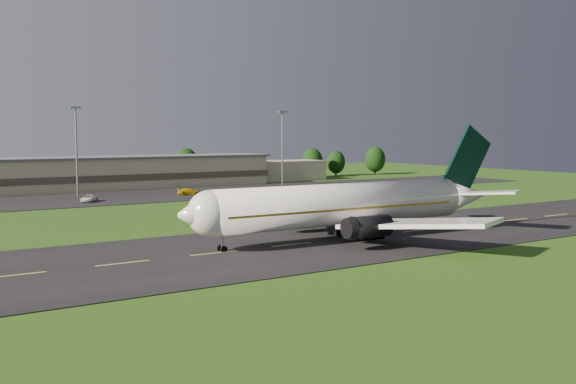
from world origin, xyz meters
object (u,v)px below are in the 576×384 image
service_vehicle_c (89,198)px  service_vehicle_d (189,192)px  airliner (346,205)px  terminal (66,175)px  light_mast_east (282,139)px  light_mast_centre (76,140)px

service_vehicle_c → service_vehicle_d: (23.75, 2.91, 0.05)m
service_vehicle_d → airliner: bearing=-173.2°
service_vehicle_d → terminal: bearing=51.0°
airliner → light_mast_east: size_ratio=2.52×
service_vehicle_c → airliner: bearing=-41.4°
terminal → light_mast_centre: 18.45m
airliner → light_mast_centre: (-14.75, 80.03, 8.08)m
terminal → light_mast_east: light_mast_east is taller
light_mast_centre → light_mast_east: bearing=0.0°
light_mast_centre → service_vehicle_d: light_mast_centre is taller
terminal → service_vehicle_c: (-2.68, -29.98, -3.19)m
light_mast_centre → service_vehicle_d: bearing=-25.9°
airliner → light_mast_east: light_mast_east is taller
airliner → terminal: bearing=99.7°
airliner → service_vehicle_d: (7.73, 69.14, -3.82)m
airliner → terminal: (-13.34, 96.21, -0.67)m
light_mast_centre → service_vehicle_c: 18.29m
terminal → service_vehicle_d: bearing=-52.1°
light_mast_centre → terminal: bearing=85.0°
terminal → airliner: bearing=-82.1°
light_mast_east → light_mast_centre: bearing=180.0°
terminal → light_mast_east: bearing=-16.8°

